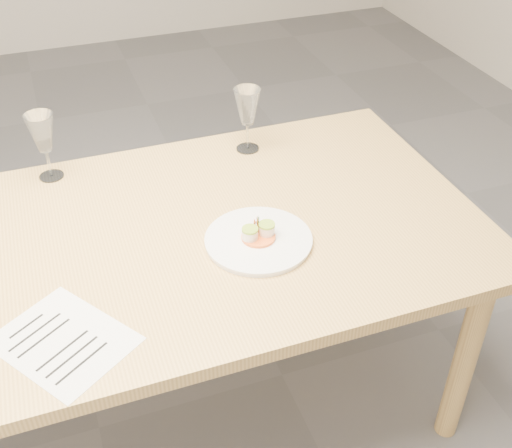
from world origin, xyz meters
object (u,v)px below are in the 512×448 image
object	(u,v)px
dining_table	(62,277)
wine_glass_3	(247,108)
recipe_sheet	(64,341)
wine_glass_2	(42,134)
dinner_plate	(259,239)

from	to	relation	value
dining_table	wine_glass_3	bearing A→B (deg)	29.01
recipe_sheet	wine_glass_3	xyz separation A→B (m)	(0.69, 0.68, 0.15)
wine_glass_2	wine_glass_3	bearing A→B (deg)	-4.31
dinner_plate	wine_glass_2	world-z (taller)	wine_glass_2
dinner_plate	wine_glass_3	size ratio (longest dim) A/B	1.35
wine_glass_2	wine_glass_3	size ratio (longest dim) A/B	0.99
wine_glass_3	dining_table	bearing A→B (deg)	-150.99
dining_table	wine_glass_2	world-z (taller)	wine_glass_2
recipe_sheet	dining_table	bearing A→B (deg)	52.22
recipe_sheet	wine_glass_3	distance (m)	0.98
dining_table	wine_glass_2	size ratio (longest dim) A/B	11.00
dinner_plate	wine_glass_2	distance (m)	0.75
recipe_sheet	wine_glass_3	bearing A→B (deg)	10.39
recipe_sheet	wine_glass_2	bearing A→B (deg)	52.24
wine_glass_2	wine_glass_3	distance (m)	0.65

